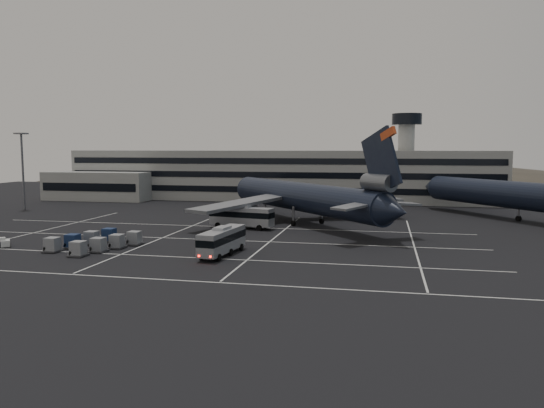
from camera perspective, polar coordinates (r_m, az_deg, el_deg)
The scene contains 11 objects.
ground at distance 82.92m, azimuth -9.00°, elevation -4.21°, with size 260.00×260.00×0.00m, color black.
lane_markings at distance 83.25m, azimuth -8.21°, elevation -4.15°, with size 90.00×55.62×0.01m.
terminal at distance 150.99m, azimuth -0.37°, elevation 3.09°, with size 125.00×26.00×24.00m.
hills at distance 247.83m, azimuth 9.31°, elevation -0.25°, with size 352.00×180.00×44.00m.
lightpole_left at distance 139.61m, azimuth -25.27°, elevation 4.29°, with size 2.40×2.40×18.28m.
trijet_main at distance 102.31m, azimuth 3.43°, elevation 0.75°, with size 42.17×47.12×18.08m.
trijet_far at distance 116.37m, azimuth 25.45°, elevation 0.90°, with size 39.15×49.80×18.08m.
bus_near at distance 73.04m, azimuth -5.38°, elevation -3.83°, with size 3.81×11.36×3.93m.
bus_far at distance 97.12m, azimuth -3.30°, elevation -1.26°, with size 12.37×5.09×4.26m.
tug_b at distance 88.38m, azimuth -26.77°, elevation -3.73°, with size 2.49×2.59×1.45m.
uld_cluster at distance 81.95m, azimuth -18.52°, elevation -3.85°, with size 11.64×14.50×2.08m.
Camera 1 is at (29.46, -76.12, 14.59)m, focal length 35.00 mm.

